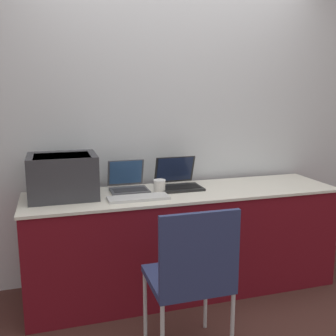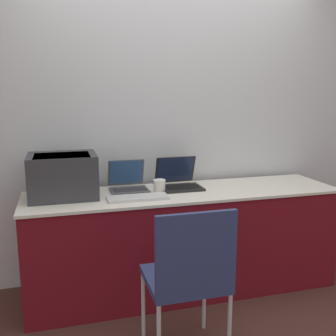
{
  "view_description": "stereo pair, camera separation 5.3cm",
  "coord_description": "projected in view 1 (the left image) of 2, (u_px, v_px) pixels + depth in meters",
  "views": [
    {
      "loc": [
        -0.96,
        -2.45,
        1.55
      ],
      "look_at": [
        -0.12,
        0.33,
        0.98
      ],
      "focal_mm": 42.0,
      "sensor_mm": 36.0,
      "label": 1
    },
    {
      "loc": [
        -0.91,
        -2.46,
        1.55
      ],
      "look_at": [
        -0.12,
        0.33,
        0.98
      ],
      "focal_mm": 42.0,
      "sensor_mm": 36.0,
      "label": 2
    }
  ],
  "objects": [
    {
      "name": "laptop_right",
      "position": [
        178.0,
        181.0,
        3.1
      ],
      "size": [
        0.33,
        0.32,
        0.24
      ],
      "color": "black",
      "rests_on": "table"
    },
    {
      "name": "external_keyboard",
      "position": [
        138.0,
        198.0,
        2.76
      ],
      "size": [
        0.43,
        0.16,
        0.02
      ],
      "color": "silver",
      "rests_on": "table"
    },
    {
      "name": "laptop_left",
      "position": [
        128.0,
        184.0,
        3.01
      ],
      "size": [
        0.28,
        0.29,
        0.23
      ],
      "color": "#4C4C51",
      "rests_on": "table"
    },
    {
      "name": "coffee_cup",
      "position": [
        160.0,
        186.0,
        2.95
      ],
      "size": [
        0.09,
        0.09,
        0.1
      ],
      "color": "white",
      "rests_on": "table"
    },
    {
      "name": "wall_back",
      "position": [
        169.0,
        121.0,
        3.27
      ],
      "size": [
        8.0,
        0.05,
        2.6
      ],
      "color": "silver",
      "rests_on": "ground_plane"
    },
    {
      "name": "ground_plane",
      "position": [
        197.0,
        307.0,
        2.87
      ],
      "size": [
        14.0,
        14.0,
        0.0
      ],
      "primitive_type": "plane",
      "color": "#472823"
    },
    {
      "name": "chair",
      "position": [
        192.0,
        272.0,
        2.2
      ],
      "size": [
        0.44,
        0.43,
        0.94
      ],
      "color": "navy",
      "rests_on": "ground_plane"
    },
    {
      "name": "table",
      "position": [
        184.0,
        240.0,
        3.07
      ],
      "size": [
        2.39,
        0.62,
        0.8
      ],
      "color": "maroon",
      "rests_on": "ground_plane"
    },
    {
      "name": "printer",
      "position": [
        63.0,
        174.0,
        2.78
      ],
      "size": [
        0.47,
        0.39,
        0.31
      ],
      "color": "#333338",
      "rests_on": "table"
    }
  ]
}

